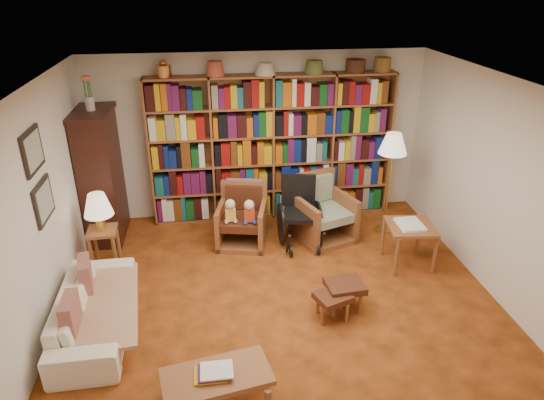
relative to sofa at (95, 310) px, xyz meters
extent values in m
plane|color=#AD4A1A|center=(2.05, 0.15, -0.25)|extent=(5.00, 5.00, 0.00)
plane|color=white|center=(2.05, 0.15, 2.25)|extent=(5.00, 5.00, 0.00)
plane|color=white|center=(2.05, 2.65, 1.00)|extent=(5.00, 0.00, 5.00)
plane|color=white|center=(2.05, -2.35, 1.00)|extent=(5.00, 0.00, 5.00)
plane|color=white|center=(-0.45, 0.15, 1.00)|extent=(0.00, 5.00, 5.00)
plane|color=white|center=(4.55, 0.15, 1.00)|extent=(0.00, 5.00, 5.00)
cube|color=#95552E|center=(2.25, 2.49, 0.85)|extent=(3.60, 0.30, 2.20)
cube|color=#3A170F|center=(-0.21, 2.15, 0.65)|extent=(0.45, 0.90, 1.80)
cube|color=#3A170F|center=(-0.21, 2.15, 1.58)|extent=(0.50, 0.95, 0.06)
cylinder|color=beige|center=(-0.21, 2.15, 1.70)|extent=(0.12, 0.12, 0.18)
cube|color=black|center=(-0.43, 0.45, 1.65)|extent=(0.03, 0.52, 0.42)
cube|color=gray|center=(-0.42, 0.45, 1.65)|extent=(0.01, 0.44, 0.34)
cube|color=black|center=(-0.43, 0.45, 1.10)|extent=(0.03, 0.52, 0.42)
cube|color=gray|center=(-0.42, 0.45, 1.10)|extent=(0.01, 0.44, 0.34)
imported|color=white|center=(0.00, 0.00, 0.00)|extent=(1.74, 0.71, 0.50)
cube|color=beige|center=(0.05, 0.00, 0.05)|extent=(0.96, 1.57, 0.04)
cube|color=maroon|center=(-0.13, 0.35, 0.20)|extent=(0.19, 0.40, 0.38)
cube|color=maroon|center=(-0.13, -0.35, 0.20)|extent=(0.13, 0.39, 0.38)
cube|color=#95552E|center=(-0.10, 1.25, 0.28)|extent=(0.38, 0.38, 0.04)
cylinder|color=#95552E|center=(-0.24, 1.11, 0.00)|extent=(0.05, 0.05, 0.51)
cylinder|color=#95552E|center=(0.04, 1.11, 0.00)|extent=(0.05, 0.05, 0.51)
cylinder|color=#95552E|center=(-0.24, 1.39, 0.00)|extent=(0.05, 0.05, 0.51)
cylinder|color=#95552E|center=(0.04, 1.39, 0.00)|extent=(0.05, 0.05, 0.51)
cylinder|color=gold|center=(-0.10, 1.25, 0.40)|extent=(0.12, 0.12, 0.20)
cone|color=beige|center=(-0.10, 1.25, 0.65)|extent=(0.36, 0.36, 0.28)
cube|color=#95552E|center=(1.70, 1.64, -0.22)|extent=(0.79, 0.81, 0.07)
cube|color=#95552E|center=(1.40, 1.64, 0.04)|extent=(0.21, 0.68, 0.59)
cube|color=#95552E|center=(2.00, 1.64, 0.04)|extent=(0.21, 0.68, 0.59)
cube|color=#95552E|center=(1.70, 1.94, 0.16)|extent=(0.66, 0.21, 0.82)
cube|color=#552816|center=(1.70, 1.61, 0.11)|extent=(0.63, 0.68, 0.11)
cube|color=#552816|center=(1.70, 1.88, 0.35)|extent=(0.52, 0.20, 0.35)
cube|color=#C73563|center=(1.70, 1.98, 0.41)|extent=(0.51, 0.17, 0.37)
cube|color=#95552E|center=(2.86, 1.61, -0.21)|extent=(0.94, 0.96, 0.08)
cube|color=#95552E|center=(2.53, 1.61, 0.07)|extent=(0.32, 0.74, 0.65)
cube|color=#95552E|center=(3.20, 1.61, 0.07)|extent=(0.32, 0.74, 0.65)
cube|color=#95552E|center=(2.86, 1.95, 0.21)|extent=(0.72, 0.32, 0.92)
cube|color=gray|center=(2.86, 1.58, 0.16)|extent=(0.75, 0.79, 0.12)
cube|color=gray|center=(2.86, 1.88, 0.42)|extent=(0.57, 0.29, 0.39)
cube|color=black|center=(2.51, 1.47, 0.22)|extent=(0.55, 0.55, 0.06)
cube|color=black|center=(2.51, 1.71, 0.49)|extent=(0.48, 0.14, 0.47)
cylinder|color=black|center=(2.25, 1.58, 0.04)|extent=(0.03, 0.59, 0.59)
cylinder|color=black|center=(2.77, 1.58, 0.04)|extent=(0.03, 0.59, 0.59)
cylinder|color=black|center=(2.32, 1.18, -0.17)|extent=(0.03, 0.17, 0.17)
cylinder|color=black|center=(2.70, 1.18, -0.17)|extent=(0.03, 0.17, 0.17)
cylinder|color=gold|center=(3.83, 1.71, -0.24)|extent=(0.25, 0.25, 0.03)
cylinder|color=gold|center=(3.83, 1.71, 0.38)|extent=(0.03, 0.03, 1.27)
cone|color=beige|center=(3.83, 1.71, 1.11)|extent=(0.40, 0.40, 0.29)
cube|color=#95552E|center=(3.80, 0.79, 0.30)|extent=(0.64, 0.64, 0.04)
cylinder|color=#95552E|center=(3.55, 0.54, 0.01)|extent=(0.05, 0.05, 0.53)
cylinder|color=#95552E|center=(4.05, 0.54, 0.01)|extent=(0.05, 0.05, 0.53)
cylinder|color=#95552E|center=(3.55, 1.04, 0.01)|extent=(0.05, 0.05, 0.53)
cylinder|color=#95552E|center=(4.05, 1.04, 0.01)|extent=(0.05, 0.05, 0.53)
cube|color=white|center=(3.80, 0.79, 0.34)|extent=(0.34, 0.41, 0.03)
cube|color=#552816|center=(2.55, -0.16, 0.02)|extent=(0.45, 0.42, 0.07)
cylinder|color=#95552E|center=(2.42, -0.27, -0.13)|extent=(0.04, 0.04, 0.24)
cylinder|color=#95552E|center=(2.69, -0.27, -0.13)|extent=(0.04, 0.04, 0.24)
cylinder|color=#95552E|center=(2.42, -0.05, -0.13)|extent=(0.04, 0.04, 0.24)
cylinder|color=#95552E|center=(2.69, -0.05, -0.13)|extent=(0.04, 0.04, 0.24)
cube|color=#552816|center=(2.72, -0.02, 0.06)|extent=(0.44, 0.39, 0.08)
cylinder|color=#95552E|center=(2.57, -0.15, -0.12)|extent=(0.04, 0.04, 0.27)
cylinder|color=#95552E|center=(2.88, -0.15, -0.12)|extent=(0.04, 0.04, 0.27)
cylinder|color=#95552E|center=(2.57, 0.10, -0.12)|extent=(0.04, 0.04, 0.27)
cylinder|color=#95552E|center=(2.88, 0.10, -0.12)|extent=(0.04, 0.04, 0.27)
cube|color=#95552E|center=(1.25, -1.22, 0.10)|extent=(1.00, 0.63, 0.05)
cylinder|color=#95552E|center=(0.83, -1.03, -0.09)|extent=(0.06, 0.06, 0.33)
cylinder|color=#95552E|center=(1.67, -1.03, -0.09)|extent=(0.06, 0.06, 0.33)
cube|color=brown|center=(1.25, -1.22, 0.15)|extent=(0.32, 0.27, 0.05)
camera|label=1|loc=(1.30, -4.37, 3.23)|focal=32.00mm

